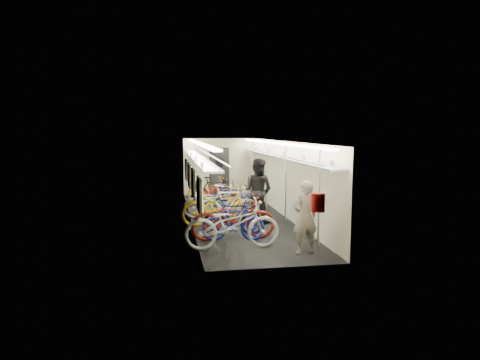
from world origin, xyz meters
name	(u,v)px	position (x,y,z in m)	size (l,w,h in m)	color
train_car_shell	(224,164)	(-0.36, 0.71, 1.66)	(10.00, 10.00, 10.00)	black
bicycle_0	(232,224)	(-0.72, -3.49, 0.58)	(0.77, 2.21, 1.16)	silver
bicycle_1	(233,222)	(-0.59, -2.79, 0.47)	(0.44, 1.56, 0.94)	#182395
bicycle_2	(233,218)	(-0.57, -2.67, 0.56)	(0.74, 2.13, 1.12)	maroon
bicycle_3	(233,217)	(-0.51, -2.23, 0.48)	(0.45, 1.60, 0.96)	black
bicycle_4	(219,206)	(-0.71, -0.98, 0.58)	(0.77, 2.21, 1.16)	gold
bicycle_5	(229,205)	(-0.42, -0.93, 0.59)	(0.55, 1.95, 1.17)	silver
bicycle_6	(215,202)	(-0.73, 0.10, 0.51)	(0.68, 1.95, 1.02)	#B3B4B8
bicycle_7	(231,199)	(-0.17, 0.47, 0.51)	(0.48, 1.70, 1.02)	#1B35A2
bicycle_8	(219,194)	(-0.38, 1.88, 0.49)	(0.66, 1.88, 0.99)	maroon
bicycle_9	(215,192)	(-0.51, 2.16, 0.54)	(0.50, 1.79, 1.07)	black
bicycle_10	(210,189)	(-0.57, 3.25, 0.47)	(0.62, 1.78, 0.94)	orange
passenger_near	(305,217)	(0.81, -4.13, 0.82)	(0.60, 0.39, 1.65)	gray
passenger_mid	(258,191)	(0.45, -0.81, 0.96)	(0.93, 0.73, 1.92)	black
backpack	(318,203)	(0.81, -4.92, 1.28)	(0.26, 0.14, 0.38)	#A01510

